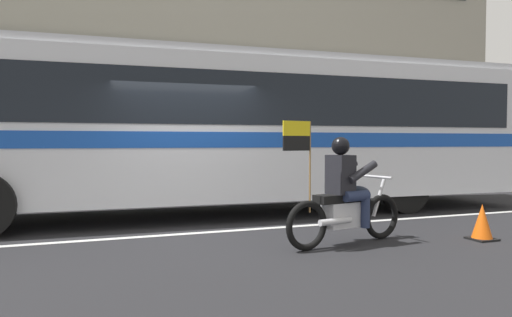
% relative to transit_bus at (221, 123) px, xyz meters
% --- Properties ---
extents(ground_plane, '(60.00, 60.00, 0.00)m').
position_rel_transit_bus_xyz_m(ground_plane, '(-0.96, -1.19, -1.88)').
color(ground_plane, black).
extents(sidewalk_curb, '(28.00, 3.80, 0.15)m').
position_rel_transit_bus_xyz_m(sidewalk_curb, '(-0.96, 3.91, -1.81)').
color(sidewalk_curb, gray).
rests_on(sidewalk_curb, ground_plane).
extents(lane_center_stripe, '(26.60, 0.14, 0.01)m').
position_rel_transit_bus_xyz_m(lane_center_stripe, '(-0.96, -1.79, -1.88)').
color(lane_center_stripe, silver).
rests_on(lane_center_stripe, ground_plane).
extents(office_building_facade, '(28.00, 0.89, 11.35)m').
position_rel_transit_bus_xyz_m(office_building_facade, '(-0.96, 6.19, 3.80)').
color(office_building_facade, gray).
rests_on(office_building_facade, ground_plane).
extents(transit_bus, '(13.40, 3.00, 3.22)m').
position_rel_transit_bus_xyz_m(transit_bus, '(0.00, 0.00, 0.00)').
color(transit_bus, silver).
rests_on(transit_bus, ground_plane).
extents(motorcycle_with_rider, '(2.16, 0.77, 1.78)m').
position_rel_transit_bus_xyz_m(motorcycle_with_rider, '(0.94, -3.34, -1.22)').
color(motorcycle_with_rider, black).
rests_on(motorcycle_with_rider, ground_plane).
extents(traffic_cone, '(0.36, 0.36, 0.55)m').
position_rel_transit_bus_xyz_m(traffic_cone, '(3.07, -3.76, -1.63)').
color(traffic_cone, '#EA590F').
rests_on(traffic_cone, ground_plane).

